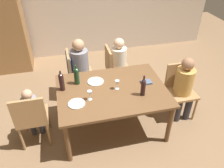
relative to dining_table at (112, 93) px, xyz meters
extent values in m
plane|color=#846647|center=(0.00, 0.00, -0.67)|extent=(10.00, 10.00, 0.00)
cube|color=brown|center=(0.00, 0.00, 0.06)|extent=(1.62, 1.19, 0.04)
cylinder|color=brown|center=(-0.74, -0.53, -0.31)|extent=(0.07, 0.07, 0.70)
cylinder|color=brown|center=(0.74, -0.53, -0.31)|extent=(0.07, 0.07, 0.70)
cylinder|color=brown|center=(-0.74, 0.53, -0.31)|extent=(0.07, 0.07, 0.70)
cylinder|color=brown|center=(0.74, 0.53, -0.31)|extent=(0.07, 0.07, 0.70)
cylinder|color=#A87F51|center=(-0.18, 1.17, -0.45)|extent=(0.04, 0.04, 0.44)
cylinder|color=#A87F51|center=(-0.18, 0.79, -0.45)|extent=(0.04, 0.04, 0.44)
cylinder|color=#A87F51|center=(-0.56, 1.17, -0.45)|extent=(0.04, 0.04, 0.44)
cylinder|color=#A87F51|center=(-0.56, 0.79, -0.45)|extent=(0.04, 0.04, 0.44)
cube|color=#A87F51|center=(-0.37, 0.98, -0.21)|extent=(0.44, 0.44, 0.04)
cube|color=#A87F51|center=(-0.57, 0.98, 0.03)|extent=(0.04, 0.44, 0.44)
cube|color=#4C5B75|center=(-0.57, 0.98, 0.06)|extent=(0.07, 0.40, 0.31)
cylinder|color=#A87F51|center=(0.56, 1.17, -0.45)|extent=(0.04, 0.04, 0.44)
cylinder|color=#A87F51|center=(0.56, 0.79, -0.45)|extent=(0.04, 0.04, 0.44)
cylinder|color=#A87F51|center=(0.18, 1.17, -0.45)|extent=(0.04, 0.04, 0.44)
cylinder|color=#A87F51|center=(0.18, 0.79, -0.45)|extent=(0.04, 0.04, 0.44)
cube|color=#A87F51|center=(0.37, 0.98, -0.21)|extent=(0.44, 0.44, 0.04)
cube|color=#A87F51|center=(0.17, 0.98, 0.03)|extent=(0.04, 0.44, 0.44)
cylinder|color=#A87F51|center=(1.38, -0.19, -0.45)|extent=(0.04, 0.04, 0.44)
cylinder|color=#A87F51|center=(1.00, -0.19, -0.45)|extent=(0.04, 0.04, 0.44)
cylinder|color=#A87F51|center=(1.38, 0.19, -0.45)|extent=(0.04, 0.04, 0.44)
cylinder|color=#A87F51|center=(1.00, 0.19, -0.45)|extent=(0.04, 0.04, 0.44)
cube|color=#A87F51|center=(1.19, 0.00, -0.21)|extent=(0.44, 0.44, 0.04)
cube|color=#A87F51|center=(1.19, 0.20, 0.03)|extent=(0.44, 0.04, 0.44)
cylinder|color=#A87F51|center=(-1.38, 0.19, -0.45)|extent=(0.04, 0.04, 0.44)
cylinder|color=#A87F51|center=(-1.00, 0.19, -0.45)|extent=(0.04, 0.04, 0.44)
cylinder|color=#A87F51|center=(-1.38, -0.19, -0.45)|extent=(0.04, 0.04, 0.44)
cylinder|color=#A87F51|center=(-1.00, -0.19, -0.45)|extent=(0.04, 0.04, 0.44)
cube|color=#A87F51|center=(-1.19, 0.00, -0.21)|extent=(0.44, 0.44, 0.04)
cube|color=#A87F51|center=(-1.19, -0.20, 0.03)|extent=(0.44, 0.04, 0.44)
cylinder|color=#33333D|center=(-0.22, 1.07, -0.44)|extent=(0.12, 0.12, 0.46)
cylinder|color=#33333D|center=(-0.22, 0.88, -0.44)|extent=(0.12, 0.12, 0.46)
cylinder|color=gray|center=(-0.37, 0.98, 0.04)|extent=(0.32, 0.32, 0.49)
sphere|color=tan|center=(-0.37, 0.98, 0.39)|extent=(0.21, 0.21, 0.21)
cylinder|color=#33333D|center=(0.50, 1.07, -0.44)|extent=(0.11, 0.11, 0.46)
cylinder|color=#33333D|center=(0.50, 0.89, -0.44)|extent=(0.11, 0.11, 0.46)
cylinder|color=beige|center=(0.37, 0.98, 0.02)|extent=(0.29, 0.29, 0.45)
sphere|color=beige|center=(0.37, 0.98, 0.34)|extent=(0.19, 0.19, 0.19)
cylinder|color=#33333D|center=(1.28, -0.14, -0.44)|extent=(0.11, 0.11, 0.46)
cylinder|color=#33333D|center=(1.10, -0.14, -0.44)|extent=(0.11, 0.11, 0.46)
cylinder|color=tan|center=(1.19, 0.00, 0.02)|extent=(0.30, 0.30, 0.46)
sphere|color=#996B4C|center=(1.19, 0.00, 0.35)|extent=(0.20, 0.20, 0.20)
cylinder|color=#33333D|center=(-1.26, 0.10, -0.44)|extent=(0.08, 0.08, 0.46)
cylinder|color=#33333D|center=(-1.13, 0.10, -0.44)|extent=(0.08, 0.08, 0.46)
cylinder|color=gray|center=(-1.19, 0.00, -0.04)|extent=(0.22, 0.22, 0.33)
sphere|color=tan|center=(-1.19, 0.00, 0.20)|extent=(0.14, 0.14, 0.14)
cylinder|color=black|center=(-0.71, 0.17, 0.19)|extent=(0.08, 0.08, 0.23)
sphere|color=black|center=(-0.71, 0.17, 0.32)|extent=(0.08, 0.08, 0.08)
cylinder|color=black|center=(-0.71, 0.17, 0.36)|extent=(0.03, 0.03, 0.07)
cylinder|color=#19381E|center=(-0.49, 0.28, 0.19)|extent=(0.08, 0.08, 0.22)
sphere|color=#19381E|center=(-0.49, 0.28, 0.31)|extent=(0.08, 0.08, 0.08)
cylinder|color=#19381E|center=(-0.49, 0.28, 0.36)|extent=(0.03, 0.03, 0.08)
cylinder|color=black|center=(0.40, -0.23, 0.18)|extent=(0.07, 0.07, 0.21)
sphere|color=black|center=(0.40, -0.23, 0.30)|extent=(0.07, 0.07, 0.07)
cylinder|color=black|center=(0.40, -0.23, 0.36)|extent=(0.03, 0.03, 0.09)
cylinder|color=silver|center=(-0.35, -0.16, 0.08)|extent=(0.06, 0.06, 0.00)
cylinder|color=silver|center=(-0.35, -0.16, 0.11)|extent=(0.01, 0.01, 0.07)
cone|color=silver|center=(-0.35, -0.16, 0.19)|extent=(0.07, 0.07, 0.07)
cylinder|color=silver|center=(0.08, 0.00, 0.08)|extent=(0.06, 0.06, 0.00)
cylinder|color=silver|center=(0.08, 0.00, 0.11)|extent=(0.01, 0.01, 0.07)
cone|color=silver|center=(0.08, 0.00, 0.19)|extent=(0.07, 0.07, 0.07)
cylinder|color=silver|center=(-0.20, 0.25, 0.08)|extent=(0.25, 0.25, 0.01)
cylinder|color=silver|center=(-0.55, -0.21, 0.08)|extent=(0.24, 0.24, 0.01)
cube|color=#4C5B75|center=(0.56, 0.04, 0.09)|extent=(0.16, 0.12, 0.03)
camera|label=1|loc=(-0.63, -2.62, 2.08)|focal=36.16mm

